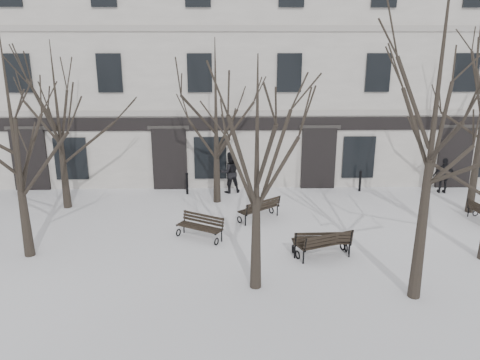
{
  "coord_description": "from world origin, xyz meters",
  "views": [
    {
      "loc": [
        -0.64,
        -13.39,
        6.75
      ],
      "look_at": [
        -0.3,
        3.0,
        1.88
      ],
      "focal_mm": 35.0,
      "sensor_mm": 36.0,
      "label": 1
    }
  ],
  "objects_px": {
    "bench_3": "(200,226)",
    "tree_1": "(257,149)",
    "bench_4": "(260,208)",
    "tree_0": "(11,119)",
    "tree_2": "(438,87)",
    "bench_2": "(322,241)",
    "bench_1": "(325,243)"
  },
  "relations": [
    {
      "from": "bench_3",
      "to": "tree_1",
      "type": "bearing_deg",
      "value": -32.7
    },
    {
      "from": "bench_4",
      "to": "tree_0",
      "type": "bearing_deg",
      "value": -16.8
    },
    {
      "from": "tree_0",
      "to": "bench_4",
      "type": "xyz_separation_m",
      "value": [
        7.75,
        3.03,
        -4.01
      ]
    },
    {
      "from": "tree_2",
      "to": "bench_4",
      "type": "relative_size",
      "value": 5.18
    },
    {
      "from": "bench_4",
      "to": "bench_2",
      "type": "bearing_deg",
      "value": 80.86
    },
    {
      "from": "tree_1",
      "to": "bench_2",
      "type": "relative_size",
      "value": 3.4
    },
    {
      "from": "bench_3",
      "to": "bench_4",
      "type": "bearing_deg",
      "value": 68.35
    },
    {
      "from": "bench_2",
      "to": "bench_4",
      "type": "height_order",
      "value": "bench_2"
    },
    {
      "from": "tree_1",
      "to": "bench_1",
      "type": "height_order",
      "value": "tree_1"
    },
    {
      "from": "bench_1",
      "to": "bench_2",
      "type": "height_order",
      "value": "bench_2"
    },
    {
      "from": "tree_0",
      "to": "tree_2",
      "type": "distance_m",
      "value": 12.03
    },
    {
      "from": "bench_1",
      "to": "tree_1",
      "type": "bearing_deg",
      "value": 16.34
    },
    {
      "from": "tree_0",
      "to": "bench_1",
      "type": "xyz_separation_m",
      "value": [
        9.65,
        -0.35,
        -4.0
      ]
    },
    {
      "from": "bench_4",
      "to": "bench_1",
      "type": "bearing_deg",
      "value": 81.22
    },
    {
      "from": "bench_3",
      "to": "bench_1",
      "type": "bearing_deg",
      "value": 8.56
    },
    {
      "from": "bench_2",
      "to": "bench_3",
      "type": "bearing_deg",
      "value": -22.18
    },
    {
      "from": "bench_2",
      "to": "bench_3",
      "type": "distance_m",
      "value": 4.31
    },
    {
      "from": "bench_2",
      "to": "bench_4",
      "type": "xyz_separation_m",
      "value": [
        -1.81,
        3.27,
        -0.03
      ]
    },
    {
      "from": "bench_1",
      "to": "bench_4",
      "type": "relative_size",
      "value": 1.09
    },
    {
      "from": "tree_1",
      "to": "bench_4",
      "type": "xyz_separation_m",
      "value": [
        0.44,
        5.22,
        -3.56
      ]
    },
    {
      "from": "tree_0",
      "to": "bench_4",
      "type": "height_order",
      "value": "tree_0"
    },
    {
      "from": "bench_4",
      "to": "bench_3",
      "type": "bearing_deg",
      "value": -0.02
    },
    {
      "from": "tree_2",
      "to": "tree_1",
      "type": "bearing_deg",
      "value": 171.74
    },
    {
      "from": "bench_2",
      "to": "bench_1",
      "type": "bearing_deg",
      "value": 127.31
    },
    {
      "from": "tree_0",
      "to": "bench_1",
      "type": "distance_m",
      "value": 10.45
    },
    {
      "from": "tree_2",
      "to": "bench_3",
      "type": "relative_size",
      "value": 5.17
    },
    {
      "from": "tree_1",
      "to": "bench_1",
      "type": "xyz_separation_m",
      "value": [
        2.34,
        1.84,
        -3.54
      ]
    },
    {
      "from": "bench_1",
      "to": "bench_3",
      "type": "height_order",
      "value": "bench_1"
    },
    {
      "from": "tree_0",
      "to": "tree_1",
      "type": "relative_size",
      "value": 1.11
    },
    {
      "from": "tree_1",
      "to": "bench_2",
      "type": "xyz_separation_m",
      "value": [
        2.25,
        1.95,
        -3.52
      ]
    },
    {
      "from": "tree_2",
      "to": "bench_2",
      "type": "height_order",
      "value": "tree_2"
    },
    {
      "from": "tree_0",
      "to": "bench_3",
      "type": "xyz_separation_m",
      "value": [
        5.53,
        1.28,
        -4.03
      ]
    }
  ]
}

